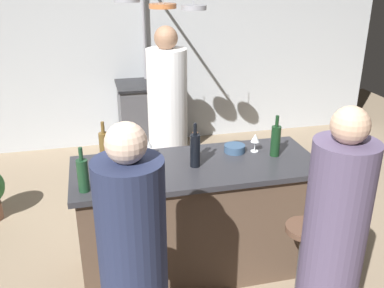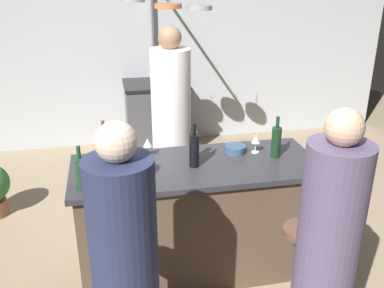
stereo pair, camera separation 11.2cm
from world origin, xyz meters
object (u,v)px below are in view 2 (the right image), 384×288
Objects in this scene: mixing_bowl_blue at (235,149)px; bar_stool_right at (299,267)px; wine_glass_near_left_guest at (148,143)px; wine_glass_by_chef at (256,140)px; wine_bottle_amber at (104,145)px; guest_right at (326,258)px; guest_left at (126,280)px; wine_bottle_dark at (194,150)px; wine_bottle_red at (276,141)px; wine_glass_near_right_guest at (126,144)px; pepper_mill at (195,146)px; mixing_bowl_wooden at (141,168)px; wine_bottle_green at (81,173)px; stove_range at (157,117)px; chef at (171,127)px.

bar_stool_right is at bearing -73.34° from mixing_bowl_blue.
wine_glass_by_chef is at bearing -6.21° from wine_glass_near_left_guest.
guest_right is at bearing -46.22° from wine_bottle_amber.
guest_left reaches higher than wine_glass_near_left_guest.
wine_bottle_dark is 0.63m from wine_bottle_red.
bar_stool_right is 0.42× the size of guest_right.
wine_bottle_amber is 2.12× the size of wine_glass_near_right_guest.
pepper_mill is (0.58, 1.07, 0.26)m from guest_left.
wine_bottle_dark is at bearing -38.03° from wine_glass_near_left_guest.
pepper_mill is at bearing -9.35° from wine_bottle_amber.
wine_glass_near_right_guest is 0.30m from mixing_bowl_wooden.
wine_glass_near_right_guest is 0.81× the size of mixing_bowl_wooden.
guest_left reaches higher than wine_glass_near_right_guest.
wine_bottle_amber is 0.32m from wine_glass_near_left_guest.
pepper_mill is 1.44× the size of wine_glass_near_left_guest.
wine_bottle_green is at bearing -109.84° from wine_bottle_amber.
stove_range is 1.31× the size of bar_stool_right.
pepper_mill is (-0.51, 1.10, 0.26)m from guest_right.
wine_bottle_amber is 1.03× the size of wine_bottle_green.
wine_bottle_dark is (-0.03, -0.13, 0.02)m from pepper_mill.
wine_bottle_amber is 0.95× the size of wine_bottle_dark.
wine_bottle_red is 0.96m from wine_glass_near_left_guest.
mixing_bowl_blue is at bearing 15.58° from mixing_bowl_wooden.
bar_stool_right is 2.13× the size of wine_bottle_red.
wine_bottle_green reaches higher than mixing_bowl_wooden.
wine_bottle_green is at bearing -137.31° from wine_glass_near_left_guest.
chef is at bearing 60.78° from wine_glass_near_right_guest.
wine_bottle_green reaches higher than bar_stool_right.
wine_glass_near_left_guest is 0.29m from mixing_bowl_wooden.
bar_stool_right is 0.98m from wine_glass_by_chef.
wine_bottle_green is 2.06× the size of wine_glass_near_right_guest.
bar_stool_right is 1.11m from pepper_mill.
wine_glass_by_chef is at bearing 14.96° from wine_bottle_green.
guest_right is 1.06m from wine_bottle_red.
wine_bottle_amber is at bearing 133.78° from guest_right.
wine_glass_by_chef is at bearing 16.38° from wine_bottle_dark.
guest_left is (-0.57, -3.42, 0.30)m from stove_range.
mixing_bowl_wooden is (-0.74, -0.21, 0.01)m from mixing_bowl_blue.
wine_glass_near_right_guest is at bearing 54.88° from wine_bottle_green.
wine_bottle_dark reaches higher than mixing_bowl_wooden.
wine_bottle_green is (-0.15, -0.43, -0.00)m from wine_bottle_amber.
wine_bottle_dark is at bearing 59.83° from guest_left.
chef reaches higher than guest_left.
mixing_bowl_blue is at bearing -81.58° from stove_range.
guest_right reaches higher than guest_left.
wine_bottle_amber is at bearing -126.31° from chef.
guest_left is 1.00× the size of guest_right.
guest_left is 5.20× the size of wine_bottle_amber.
wine_glass_near_right_guest is (-0.48, -2.22, 0.56)m from stove_range.
pepper_mill reaches higher than mixing_bowl_wooden.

